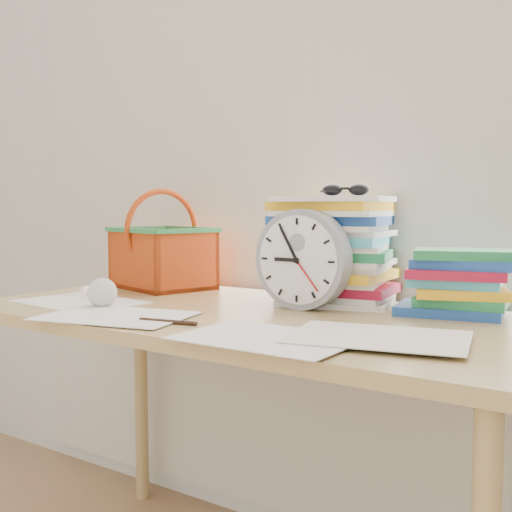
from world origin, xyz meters
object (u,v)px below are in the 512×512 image
Objects in this scene: basket at (163,240)px; clock at (303,259)px; desk at (245,342)px; book_stack at (458,282)px; paper_stack at (333,250)px.

clock is at bearing 4.17° from basket.
basket reaches higher than desk.
book_stack is at bearing 17.03° from basket.
paper_stack reaches higher than clock.
desk is 4.71× the size of basket.
paper_stack is 0.57m from basket.
desk is 0.55m from basket.
paper_stack is 0.33m from book_stack.
paper_stack is at bearing 85.43° from clock.
paper_stack reaches higher than book_stack.
basket is (-0.90, -0.03, 0.07)m from book_stack.
book_stack is (0.44, 0.24, 0.15)m from desk.
paper_stack is 1.07× the size of basket.
book_stack is (0.33, 0.00, -0.06)m from paper_stack.
clock is (0.10, 0.10, 0.20)m from desk.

